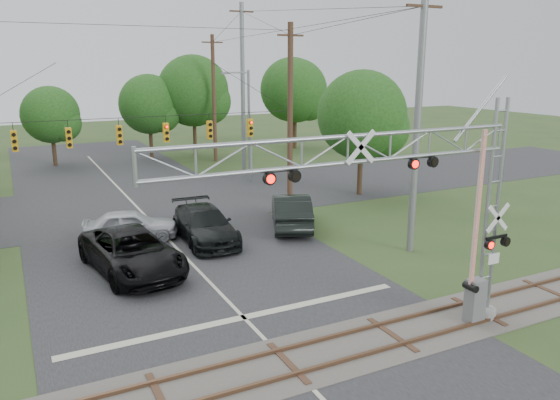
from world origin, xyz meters
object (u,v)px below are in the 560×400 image
streetlight (247,121)px  pickup_black (132,252)px  car_dark (205,225)px  traffic_signal_span (158,124)px  crossing_gantry (411,197)px  sedan_silver (131,225)px

streetlight → pickup_black: bearing=-128.6°
pickup_black → streetlight: bearing=42.9°
car_dark → streetlight: bearing=61.2°
traffic_signal_span → pickup_black: bearing=-113.5°
car_dark → streetlight: 15.21m
traffic_signal_span → car_dark: (0.79, -5.39, -4.75)m
crossing_gantry → traffic_signal_span: (-3.24, 18.36, 0.68)m
crossing_gantry → streetlight: 26.00m
car_dark → sedan_silver: bearing=154.8°
crossing_gantry → traffic_signal_span: traffic_signal_span is taller
crossing_gantry → streetlight: size_ratio=1.50×
crossing_gantry → streetlight: streetlight is taller
sedan_silver → traffic_signal_span: bearing=-24.9°
streetlight → sedan_silver: bearing=-136.6°
pickup_black → crossing_gantry: bearing=-65.1°
pickup_black → car_dark: size_ratio=1.11×
crossing_gantry → car_dark: bearing=100.7°
pickup_black → sedan_silver: size_ratio=1.40×
traffic_signal_span → streetlight: (8.59, 7.07, -0.86)m
crossing_gantry → pickup_black: size_ratio=1.89×
traffic_signal_span → car_dark: 7.23m
crossing_gantry → car_dark: crossing_gantry is taller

